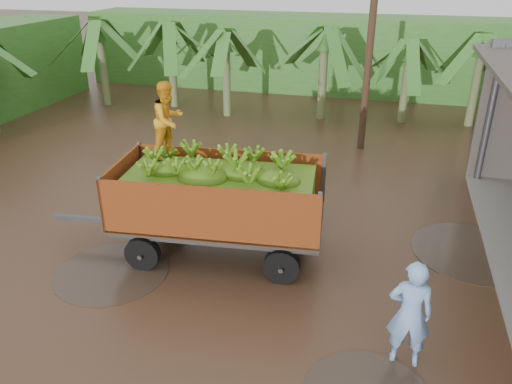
{
  "coord_description": "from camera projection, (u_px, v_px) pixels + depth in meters",
  "views": [
    {
      "loc": [
        2.51,
        -9.34,
        6.05
      ],
      "look_at": [
        -0.14,
        0.35,
        1.35
      ],
      "focal_mm": 35.0,
      "sensor_mm": 36.0,
      "label": 1
    }
  ],
  "objects": [
    {
      "name": "man_blue",
      "position": [
        410.0,
        314.0,
        7.88
      ],
      "size": [
        0.71,
        0.47,
        1.93
      ],
      "primitive_type": "imported",
      "rotation": [
        0.0,
        0.0,
        3.16
      ],
      "color": "#7CA6E2",
      "rests_on": "ground"
    },
    {
      "name": "hedge_north",
      "position": [
        302.0,
        53.0,
        25.02
      ],
      "size": [
        22.0,
        3.0,
        3.6
      ],
      "primitive_type": "cube",
      "color": "#2D661E",
      "rests_on": "ground"
    },
    {
      "name": "banana_trailer",
      "position": [
        218.0,
        197.0,
        10.82
      ],
      "size": [
        6.34,
        2.62,
        3.76
      ],
      "rotation": [
        0.0,
        0.0,
        0.1
      ],
      "color": "#B84C1A",
      "rests_on": "ground"
    },
    {
      "name": "banana_plants",
      "position": [
        159.0,
        92.0,
        17.31
      ],
      "size": [
        25.07,
        20.19,
        4.06
      ],
      "color": "#2D661E",
      "rests_on": "ground"
    },
    {
      "name": "utility_pole",
      "position": [
        371.0,
        33.0,
        15.97
      ],
      "size": [
        1.2,
        0.24,
        7.68
      ],
      "color": "#47301E",
      "rests_on": "ground"
    },
    {
      "name": "ground",
      "position": [
        258.0,
        253.0,
        11.32
      ],
      "size": [
        100.0,
        100.0,
        0.0
      ],
      "primitive_type": "plane",
      "color": "black",
      "rests_on": "ground"
    }
  ]
}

